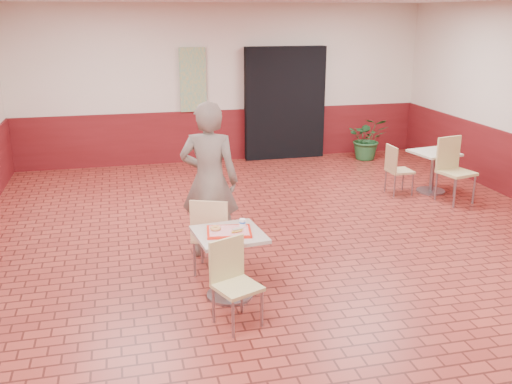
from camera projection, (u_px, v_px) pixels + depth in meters
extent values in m
cube|color=maroon|center=(302.00, 259.00, 6.81)|extent=(8.00, 10.00, 0.01)
cube|color=beige|center=(224.00, 84.00, 10.99)|extent=(8.00, 0.01, 3.00)
cube|color=#5B1114|center=(225.00, 135.00, 11.28)|extent=(8.00, 0.04, 1.00)
cube|color=black|center=(285.00, 103.00, 11.27)|extent=(1.60, 0.22, 2.20)
cube|color=gray|center=(193.00, 80.00, 10.77)|extent=(0.50, 0.03, 1.20)
cube|color=#B7A593|center=(229.00, 235.00, 5.73)|extent=(0.67, 0.67, 0.04)
cylinder|color=gray|center=(230.00, 266.00, 5.84)|extent=(0.07, 0.07, 0.67)
cylinder|color=gray|center=(230.00, 294.00, 5.93)|extent=(0.48, 0.48, 0.03)
cube|color=#CABB79|center=(237.00, 287.00, 5.27)|extent=(0.50, 0.50, 0.04)
cube|color=#CABB79|center=(227.00, 259.00, 5.34)|extent=(0.36, 0.17, 0.42)
cylinder|color=gray|center=(233.00, 319.00, 5.12)|extent=(0.03, 0.03, 0.37)
cylinder|color=gray|center=(262.00, 309.00, 5.30)|extent=(0.03, 0.03, 0.37)
cylinder|color=gray|center=(214.00, 305.00, 5.37)|extent=(0.03, 0.03, 0.37)
cylinder|color=gray|center=(242.00, 295.00, 5.55)|extent=(0.03, 0.03, 0.37)
cube|color=#E0BC86|center=(213.00, 236.00, 6.39)|extent=(0.54, 0.54, 0.04)
cube|color=#E0BC86|center=(209.00, 221.00, 6.14)|extent=(0.40, 0.18, 0.45)
cylinder|color=gray|center=(232.00, 249.00, 6.60)|extent=(0.03, 0.03, 0.40)
cylinder|color=gray|center=(202.00, 247.00, 6.65)|extent=(0.03, 0.03, 0.40)
cylinder|color=gray|center=(226.00, 261.00, 6.27)|extent=(0.03, 0.03, 0.40)
cylinder|color=gray|center=(195.00, 260.00, 6.32)|extent=(0.03, 0.03, 0.40)
imported|color=#6F6256|center=(209.00, 181.00, 6.65)|extent=(0.79, 0.65, 1.88)
cube|color=red|center=(229.00, 232.00, 5.72)|extent=(0.44, 0.34, 0.02)
cube|color=#E18585|center=(229.00, 230.00, 5.72)|extent=(0.39, 0.30, 0.00)
torus|color=#D5954E|center=(215.00, 228.00, 5.73)|extent=(0.12, 0.12, 0.03)
ellipsoid|color=gold|center=(238.00, 230.00, 5.67)|extent=(0.14, 0.10, 0.03)
cube|color=white|center=(238.00, 229.00, 5.66)|extent=(0.12, 0.08, 0.01)
ellipsoid|color=#B37618|center=(233.00, 232.00, 5.64)|extent=(0.03, 0.03, 0.02)
cylinder|color=white|center=(242.00, 223.00, 5.81)|extent=(0.06, 0.06, 0.08)
cylinder|color=blue|center=(242.00, 222.00, 5.81)|extent=(0.06, 0.06, 0.02)
cube|color=beige|center=(434.00, 153.00, 9.19)|extent=(0.64, 0.64, 0.04)
cylinder|color=gray|center=(432.00, 173.00, 9.29)|extent=(0.07, 0.07, 0.64)
cylinder|color=gray|center=(431.00, 191.00, 9.38)|extent=(0.46, 0.46, 0.03)
cube|color=tan|center=(400.00, 171.00, 9.18)|extent=(0.38, 0.38, 0.04)
cube|color=tan|center=(391.00, 158.00, 9.08)|extent=(0.03, 0.37, 0.40)
cylinder|color=gray|center=(413.00, 185.00, 9.13)|extent=(0.03, 0.03, 0.36)
cylinder|color=gray|center=(403.00, 179.00, 9.43)|extent=(0.03, 0.03, 0.36)
cylinder|color=gray|center=(395.00, 186.00, 9.06)|extent=(0.03, 0.03, 0.36)
cylinder|color=gray|center=(385.00, 181.00, 9.35)|extent=(0.03, 0.03, 0.36)
cube|color=#D4C87F|center=(457.00, 173.00, 8.74)|extent=(0.55, 0.55, 0.04)
cube|color=#D4C87F|center=(448.00, 152.00, 8.83)|extent=(0.46, 0.14, 0.50)
cylinder|color=gray|center=(455.00, 193.00, 8.56)|extent=(0.03, 0.03, 0.45)
cylinder|color=gray|center=(474.00, 190.00, 8.73)|extent=(0.03, 0.03, 0.45)
cylinder|color=gray|center=(436.00, 186.00, 8.90)|extent=(0.03, 0.03, 0.45)
cylinder|color=gray|center=(455.00, 183.00, 9.07)|extent=(0.03, 0.03, 0.45)
imported|color=#245A2C|center=(368.00, 138.00, 11.33)|extent=(0.95, 0.89, 0.85)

